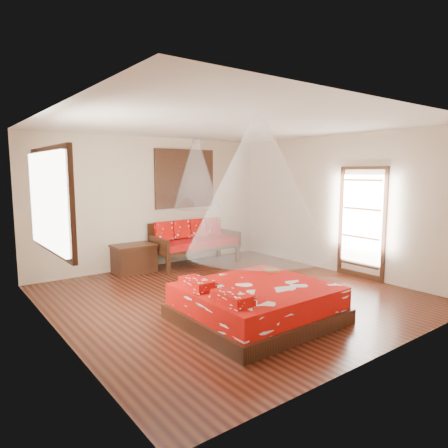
% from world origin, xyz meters
% --- Properties ---
extents(room, '(5.54, 5.54, 2.84)m').
position_xyz_m(room, '(0.00, 0.00, 1.40)').
color(room, black).
rests_on(room, ground).
extents(bed, '(2.02, 1.83, 0.63)m').
position_xyz_m(bed, '(-0.44, -1.10, 0.25)').
color(bed, black).
rests_on(bed, floor).
extents(daybed, '(1.93, 0.86, 0.98)m').
position_xyz_m(daybed, '(0.78, 2.39, 0.52)').
color(daybed, black).
rests_on(daybed, floor).
extents(storage_chest, '(0.84, 0.61, 0.57)m').
position_xyz_m(storage_chest, '(-0.64, 2.45, 0.29)').
color(storage_chest, black).
rests_on(storage_chest, floor).
extents(shutter_panel, '(1.52, 0.06, 1.32)m').
position_xyz_m(shutter_panel, '(0.78, 2.72, 1.90)').
color(shutter_panel, black).
rests_on(shutter_panel, wall_back).
extents(window_left, '(0.10, 1.74, 1.34)m').
position_xyz_m(window_left, '(-2.71, 0.20, 1.70)').
color(window_left, black).
rests_on(window_left, wall_left).
extents(glazed_door, '(0.08, 1.02, 2.16)m').
position_xyz_m(glazed_door, '(2.72, -0.60, 1.07)').
color(glazed_door, black).
rests_on(glazed_door, floor).
extents(wine_tray, '(0.23, 0.23, 0.19)m').
position_xyz_m(wine_tray, '(0.30, -0.64, 0.55)').
color(wine_tray, brown).
rests_on(wine_tray, bed).
extents(mosquito_net_main, '(1.94, 1.94, 1.80)m').
position_xyz_m(mosquito_net_main, '(-0.42, -1.10, 1.85)').
color(mosquito_net_main, white).
rests_on(mosquito_net_main, ceiling).
extents(mosquito_net_daybed, '(1.01, 1.01, 1.50)m').
position_xyz_m(mosquito_net_daybed, '(0.78, 2.25, 2.00)').
color(mosquito_net_daybed, white).
rests_on(mosquito_net_daybed, ceiling).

